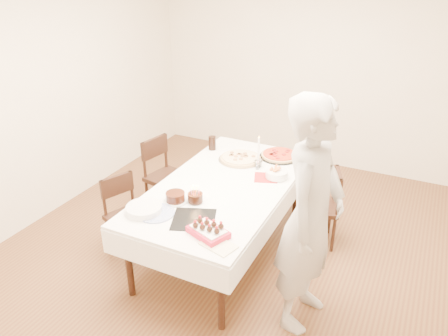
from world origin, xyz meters
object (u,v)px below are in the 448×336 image
at_px(birthday_cake, 195,194).
at_px(strawberry_box, 208,231).
at_px(pasta_bowl, 277,174).
at_px(chair_right_savory, 317,207).
at_px(person, 311,217).
at_px(pizza_white, 240,158).
at_px(chair_left_dessert, 129,218).
at_px(pizza_pepperoni, 280,155).
at_px(layer_cake, 175,197).
at_px(chair_left_savory, 168,178).
at_px(dining_table, 224,218).
at_px(taper_candle, 258,151).
at_px(cola_glass, 212,143).

relative_size(birthday_cake, strawberry_box, 0.46).
xyz_separation_m(pasta_bowl, strawberry_box, (-0.14, -1.14, -0.00)).
height_order(chair_right_savory, person, person).
relative_size(pasta_bowl, birthday_cake, 1.54).
bearing_deg(person, pizza_white, 49.67).
height_order(chair_right_savory, chair_left_dessert, chair_right_savory).
xyz_separation_m(chair_right_savory, pizza_white, (-0.86, 0.00, 0.36)).
bearing_deg(chair_right_savory, pizza_white, 160.03).
height_order(pizza_pepperoni, pasta_bowl, pasta_bowl).
bearing_deg(pizza_white, layer_cake, -98.74).
bearing_deg(layer_cake, birthday_cake, 22.31).
distance_m(layer_cake, birthday_cake, 0.18).
bearing_deg(pasta_bowl, chair_left_savory, 178.67).
xyz_separation_m(chair_right_savory, pizza_pepperoni, (-0.52, 0.26, 0.36)).
height_order(dining_table, person, person).
height_order(person, pasta_bowl, person).
relative_size(dining_table, taper_candle, 6.28).
relative_size(chair_right_savory, taper_candle, 2.41).
bearing_deg(pizza_pepperoni, cola_glass, -169.67).
distance_m(chair_left_dessert, pizza_white, 1.29).
bearing_deg(dining_table, chair_left_savory, 156.92).
xyz_separation_m(pizza_white, layer_cake, (-0.16, -1.03, 0.02)).
height_order(chair_left_savory, birthday_cake, birthday_cake).
relative_size(taper_candle, birthday_cake, 2.44).
distance_m(chair_left_savory, pizza_pepperoni, 1.27).
distance_m(chair_left_savory, person, 2.11).
height_order(chair_right_savory, pizza_pepperoni, chair_right_savory).
xyz_separation_m(taper_candle, cola_glass, (-0.62, 0.18, -0.09)).
bearing_deg(pizza_white, strawberry_box, -75.96).
xyz_separation_m(pasta_bowl, layer_cake, (-0.64, -0.82, 0.00)).
bearing_deg(chair_left_dessert, birthday_cake, -155.06).
distance_m(pizza_white, strawberry_box, 1.40).
distance_m(chair_left_dessert, person, 1.86).
bearing_deg(chair_left_savory, dining_table, 168.03).
xyz_separation_m(chair_left_savory, cola_glass, (0.40, 0.31, 0.38)).
xyz_separation_m(chair_left_savory, person, (1.85, -0.88, 0.50)).
relative_size(pizza_white, birthday_cake, 3.35).
relative_size(layer_cake, birthday_cake, 1.53).
distance_m(chair_left_dessert, strawberry_box, 1.18).
bearing_deg(cola_glass, chair_right_savory, -5.89).
relative_size(chair_left_savory, layer_cake, 4.15).
bearing_deg(dining_table, pizza_white, 98.31).
distance_m(chair_left_savory, birthday_cake, 1.19).
relative_size(chair_right_savory, person, 0.43).
relative_size(cola_glass, layer_cake, 0.72).
xyz_separation_m(dining_table, chair_right_savory, (0.78, 0.55, 0.04)).
bearing_deg(pasta_bowl, chair_left_dessert, -146.58).
relative_size(taper_candle, layer_cake, 1.59).
bearing_deg(chair_right_savory, cola_glass, 154.45).
bearing_deg(pizza_pepperoni, chair_left_savory, -158.87).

